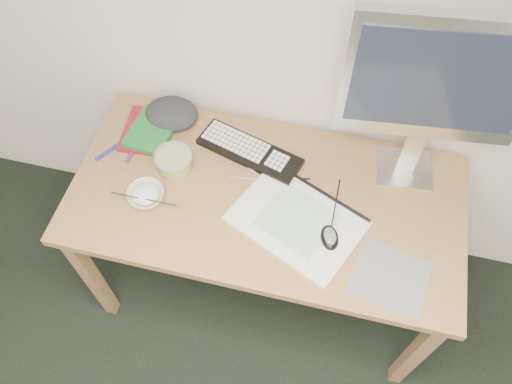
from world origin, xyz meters
TOP-DOWN VIEW (x-y plane):
  - desk at (0.10, 1.43)m, footprint 1.40×0.70m
  - mousepad at (0.56, 1.22)m, footprint 0.27×0.26m
  - sketchpad at (0.23, 1.35)m, footprint 0.51×0.45m
  - keyboard at (-0.00, 1.60)m, footprint 0.42×0.24m
  - monitor at (0.57, 1.67)m, footprint 0.58×0.20m
  - mouse at (0.35, 1.31)m, footprint 0.08×0.11m
  - rice_bowl at (-0.31, 1.32)m, footprint 0.16×0.16m
  - chopsticks at (-0.30, 1.29)m, footprint 0.25×0.02m
  - fruit_tub at (-0.25, 1.48)m, footprint 0.14×0.14m
  - book_red at (-0.42, 1.61)m, footprint 0.18×0.23m
  - book_green at (-0.39, 1.60)m, footprint 0.18×0.23m
  - cloth_lump at (-0.34, 1.69)m, footprint 0.20×0.18m
  - pencil_pink at (0.04, 1.49)m, footprint 0.18×0.02m
  - pencil_tan at (0.07, 1.50)m, footprint 0.17×0.10m
  - pencil_black at (0.16, 1.52)m, footprint 0.16×0.04m
  - marker_blue at (-0.51, 1.50)m, footprint 0.09×0.13m
  - marker_orange at (-0.47, 1.56)m, footprint 0.01×0.12m
  - marker_purple at (-0.43, 1.52)m, footprint 0.02×0.14m

SIDE VIEW (x-z plane):
  - desk at x=0.10m, z-range 0.29..1.04m
  - mousepad at x=0.56m, z-range 0.75..0.75m
  - pencil_black at x=0.16m, z-range 0.75..0.76m
  - pencil_pink at x=0.04m, z-range 0.75..0.76m
  - pencil_tan at x=0.07m, z-range 0.75..0.76m
  - marker_orange at x=-0.47m, z-range 0.75..0.76m
  - sketchpad at x=0.23m, z-range 0.75..0.76m
  - marker_purple at x=-0.43m, z-range 0.75..0.76m
  - marker_blue at x=-0.51m, z-range 0.75..0.76m
  - book_red at x=-0.42m, z-range 0.75..0.77m
  - keyboard at x=0.00m, z-range 0.75..0.77m
  - rice_bowl at x=-0.31m, z-range 0.75..0.79m
  - mouse at x=0.35m, z-range 0.76..0.79m
  - book_green at x=-0.39m, z-range 0.77..0.79m
  - fruit_tub at x=-0.25m, z-range 0.75..0.82m
  - cloth_lump at x=-0.34m, z-range 0.75..0.82m
  - chopsticks at x=-0.30m, z-range 0.78..0.80m
  - monitor at x=0.57m, z-range 0.83..1.51m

